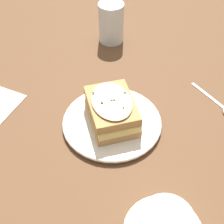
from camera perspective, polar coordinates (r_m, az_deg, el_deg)
ground_plane at (r=0.74m, az=-1.73°, el=-0.55°), size 2.40×2.40×0.00m
dinner_plate at (r=0.71m, az=0.00°, el=-1.85°), size 0.23×0.23×0.01m
sandwich at (r=0.69m, az=-0.04°, el=0.31°), size 0.16×0.14×0.07m
water_glass at (r=0.95m, az=-0.16°, el=16.02°), size 0.07×0.07×0.12m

